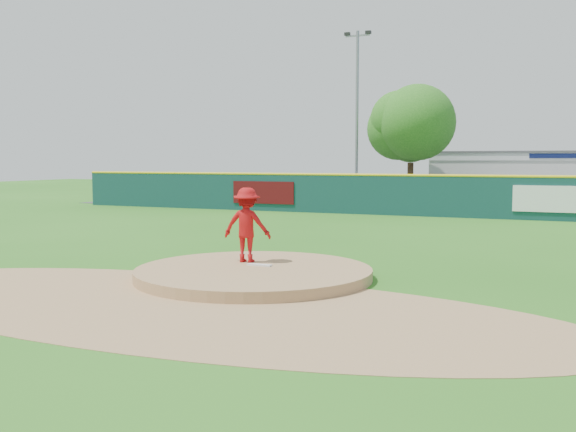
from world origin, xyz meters
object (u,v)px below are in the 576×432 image
at_px(playground_slide, 239,190).
at_px(deciduous_tree, 411,130).
at_px(van, 459,199).
at_px(pool_building_grp, 557,177).
at_px(pitcher, 247,225).
at_px(light_pole_left, 357,109).

distance_m(playground_slide, deciduous_tree, 11.11).
height_order(van, pool_building_grp, pool_building_grp).
relative_size(pitcher, deciduous_tree, 0.25).
bearing_deg(pool_building_grp, van, -117.27).
bearing_deg(deciduous_tree, pitcher, -86.56).
xyz_separation_m(pool_building_grp, playground_slide, (-18.04, -10.01, -0.79)).
xyz_separation_m(pitcher, pool_building_grp, (6.54, 31.27, 0.50)).
height_order(pitcher, light_pole_left, light_pole_left).
bearing_deg(deciduous_tree, pool_building_grp, 41.16).
distance_m(van, deciduous_tree, 5.58).
distance_m(deciduous_tree, light_pole_left, 4.72).
xyz_separation_m(playground_slide, deciduous_tree, (10.04, 3.02, 3.68)).
bearing_deg(pool_building_grp, playground_slide, -150.97).
relative_size(van, light_pole_left, 0.39).
bearing_deg(light_pole_left, pool_building_grp, 22.60).
distance_m(pitcher, pool_building_grp, 31.95).
distance_m(pitcher, deciduous_tree, 24.55).
bearing_deg(playground_slide, deciduous_tree, 16.73).
relative_size(pitcher, pool_building_grp, 0.12).
bearing_deg(van, pitcher, 170.43).
distance_m(pool_building_grp, playground_slide, 20.65).
relative_size(playground_slide, deciduous_tree, 0.42).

